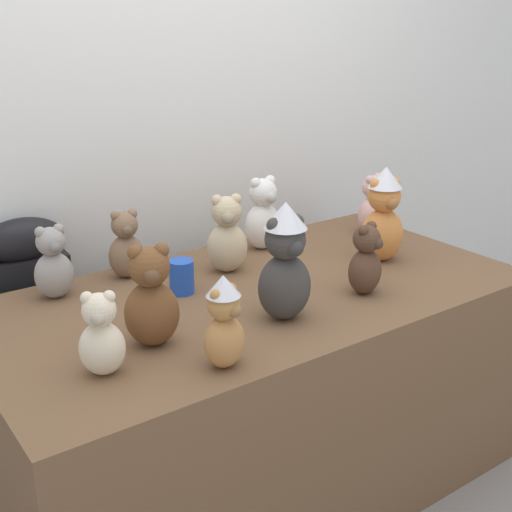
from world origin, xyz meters
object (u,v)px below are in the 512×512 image
(teddy_bear_snow, at_px, (263,215))
(teddy_bear_blush, at_px, (373,206))
(teddy_bear_caramel, at_px, (224,323))
(teddy_bear_cream, at_px, (101,336))
(instrument_case, at_px, (36,343))
(teddy_bear_ginger, at_px, (383,216))
(teddy_bear_chestnut, at_px, (151,299))
(teddy_bear_charcoal, at_px, (285,263))
(teddy_bear_cocoa, at_px, (366,261))
(teddy_bear_ash, at_px, (53,264))
(party_cup_blue, at_px, (182,277))
(teddy_bear_mocha, at_px, (126,246))
(teddy_bear_sand, at_px, (227,236))
(display_table, at_px, (256,391))

(teddy_bear_snow, bearing_deg, teddy_bear_blush, -14.31)
(teddy_bear_caramel, distance_m, teddy_bear_cream, 0.30)
(instrument_case, xyz_separation_m, teddy_bear_caramel, (0.21, -0.94, 0.39))
(teddy_bear_ginger, bearing_deg, teddy_bear_blush, 67.46)
(teddy_bear_chestnut, bearing_deg, teddy_bear_cream, -138.04)
(teddy_bear_snow, bearing_deg, teddy_bear_chestnut, -147.75)
(teddy_bear_caramel, relative_size, teddy_bear_charcoal, 0.70)
(teddy_bear_cocoa, bearing_deg, instrument_case, 117.81)
(teddy_bear_snow, xyz_separation_m, teddy_bear_cocoa, (0.01, -0.54, -0.02))
(teddy_bear_snow, bearing_deg, teddy_bear_ash, 178.75)
(teddy_bear_ginger, bearing_deg, teddy_bear_cocoa, -128.85)
(party_cup_blue, bearing_deg, teddy_bear_cream, -140.95)
(teddy_bear_charcoal, height_order, teddy_bear_ash, teddy_bear_charcoal)
(teddy_bear_mocha, height_order, teddy_bear_cocoa, teddy_bear_mocha)
(instrument_case, xyz_separation_m, teddy_bear_cocoa, (0.83, -0.80, 0.38))
(teddy_bear_ash, bearing_deg, teddy_bear_caramel, -71.41)
(teddy_bear_snow, distance_m, teddy_bear_sand, 0.27)
(teddy_bear_mocha, distance_m, party_cup_blue, 0.25)
(teddy_bear_snow, bearing_deg, teddy_bear_sand, -154.28)
(teddy_bear_blush, bearing_deg, teddy_bear_cream, -175.89)
(display_table, bearing_deg, teddy_bear_cream, -161.27)
(teddy_bear_mocha, relative_size, teddy_bear_caramel, 0.95)
(instrument_case, xyz_separation_m, teddy_bear_sand, (0.58, -0.38, 0.40))
(teddy_bear_cream, height_order, party_cup_blue, teddy_bear_cream)
(display_table, bearing_deg, teddy_bear_cocoa, -38.31)
(party_cup_blue, bearing_deg, instrument_case, 127.65)
(teddy_bear_mocha, distance_m, teddy_bear_cream, 0.65)
(teddy_bear_mocha, bearing_deg, teddy_bear_blush, 3.68)
(teddy_bear_cream, xyz_separation_m, teddy_bear_charcoal, (0.56, -0.01, 0.07))
(teddy_bear_mocha, relative_size, teddy_bear_snow, 0.85)
(display_table, relative_size, teddy_bear_ash, 7.35)
(display_table, bearing_deg, party_cup_blue, 147.99)
(display_table, relative_size, instrument_case, 1.85)
(teddy_bear_ginger, bearing_deg, teddy_bear_caramel, -144.06)
(teddy_bear_ash, bearing_deg, teddy_bear_blush, -2.63)
(teddy_bear_mocha, xyz_separation_m, teddy_bear_sand, (0.31, -0.15, 0.02))
(teddy_bear_cream, xyz_separation_m, teddy_bear_ash, (0.07, 0.53, 0.01))
(teddy_bear_sand, bearing_deg, teddy_bear_charcoal, -78.07)
(teddy_bear_ginger, relative_size, teddy_bear_blush, 1.40)
(teddy_bear_blush, height_order, teddy_bear_sand, teddy_bear_sand)
(teddy_bear_charcoal, xyz_separation_m, teddy_bear_chestnut, (-0.39, 0.08, -0.04))
(display_table, height_order, teddy_bear_cream, teddy_bear_cream)
(teddy_bear_caramel, relative_size, teddy_bear_sand, 0.91)
(teddy_bear_caramel, xyz_separation_m, party_cup_blue, (0.15, 0.48, -0.07))
(teddy_bear_charcoal, distance_m, teddy_bear_ash, 0.73)
(teddy_bear_blush, bearing_deg, teddy_bear_caramel, -165.63)
(teddy_bear_ginger, xyz_separation_m, teddy_bear_charcoal, (-0.59, -0.18, 0.00))
(teddy_bear_cream, relative_size, teddy_bear_charcoal, 0.63)
(teddy_bear_snow, distance_m, teddy_bear_charcoal, 0.62)
(teddy_bear_sand, relative_size, party_cup_blue, 2.51)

